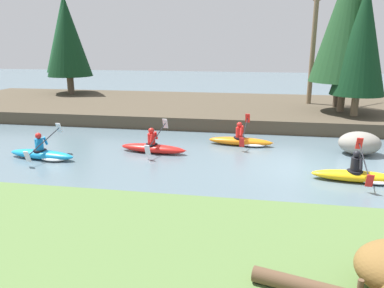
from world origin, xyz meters
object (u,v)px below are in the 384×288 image
(kayaker_lead, at_px, (360,176))
(kayaker_far_back, at_px, (44,154))
(kayaker_trailing, at_px, (153,147))
(boulder_midstream, at_px, (360,143))
(kayaker_middle, at_px, (243,141))

(kayaker_lead, distance_m, kayaker_far_back, 11.09)
(kayaker_trailing, bearing_deg, boulder_midstream, 15.22)
(kayaker_trailing, distance_m, kayaker_far_back, 4.11)
(kayaker_lead, bearing_deg, kayaker_trailing, 167.75)
(kayaker_middle, height_order, boulder_midstream, kayaker_middle)
(kayaker_trailing, bearing_deg, kayaker_middle, 33.19)
(kayaker_lead, height_order, kayaker_middle, same)
(kayaker_trailing, xyz_separation_m, kayaker_far_back, (-3.81, -1.54, -0.02))
(kayaker_far_back, height_order, boulder_midstream, kayaker_far_back)
(kayaker_lead, xyz_separation_m, boulder_midstream, (0.71, 3.18, 0.25))
(kayaker_trailing, distance_m, boulder_midstream, 8.07)
(kayaker_trailing, height_order, kayaker_far_back, same)
(kayaker_far_back, distance_m, boulder_midstream, 12.11)
(kayaker_trailing, relative_size, kayaker_far_back, 1.00)
(boulder_midstream, bearing_deg, kayaker_middle, 173.33)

